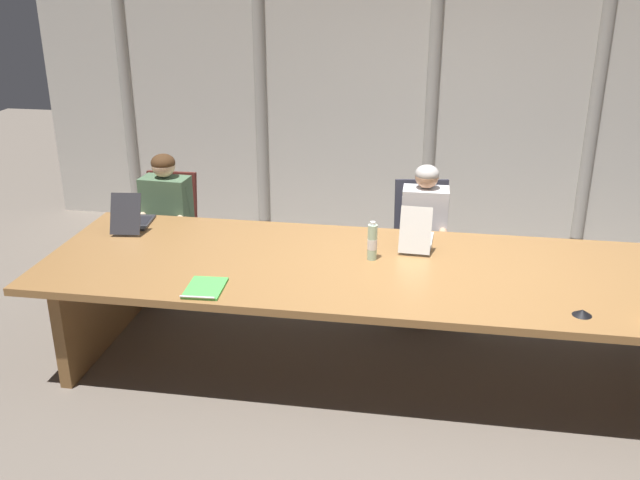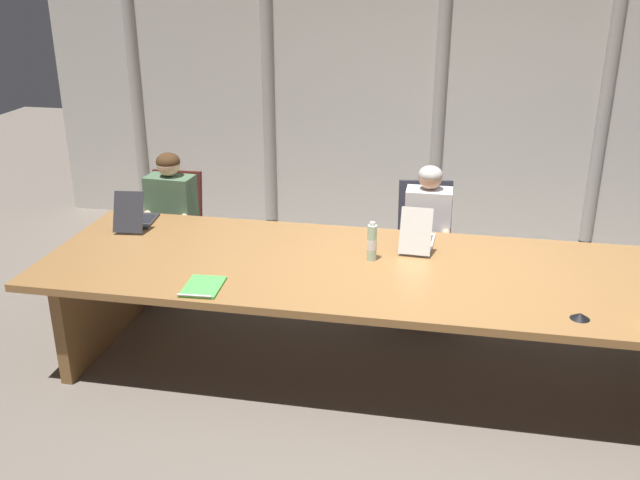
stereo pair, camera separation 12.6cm
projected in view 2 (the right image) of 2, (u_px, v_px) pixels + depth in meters
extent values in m
plane|color=#6B6056|center=(412.00, 371.00, 4.80)|extent=(16.01, 16.01, 0.00)
cube|color=olive|center=(418.00, 273.00, 4.53)|extent=(4.97, 1.42, 0.05)
cube|color=black|center=(417.00, 283.00, 4.55)|extent=(4.22, 0.10, 0.06)
cube|color=brown|center=(104.00, 297.00, 5.06)|extent=(0.08, 1.20, 0.71)
cube|color=beige|center=(440.00, 90.00, 6.78)|extent=(8.01, 0.10, 2.90)
cylinder|color=#A39E96|center=(135.00, 81.00, 7.29)|extent=(0.12, 0.12, 2.84)
cylinder|color=#A39E96|center=(268.00, 85.00, 7.03)|extent=(0.12, 0.12, 2.84)
cylinder|color=#A39E96|center=(440.00, 91.00, 6.73)|extent=(0.12, 0.12, 2.84)
cylinder|color=#A39E96|center=(606.00, 96.00, 6.46)|extent=(0.12, 0.12, 2.84)
cube|color=#2D2D33|center=(140.00, 221.00, 5.35)|extent=(0.25, 0.34, 0.02)
cube|color=black|center=(141.00, 218.00, 5.37)|extent=(0.20, 0.20, 0.00)
cube|color=#2D2D33|center=(128.00, 212.00, 5.09)|extent=(0.23, 0.16, 0.28)
cube|color=black|center=(129.00, 211.00, 5.09)|extent=(0.21, 0.13, 0.25)
cube|color=beige|center=(418.00, 241.00, 4.95)|extent=(0.23, 0.35, 0.02)
cube|color=black|center=(419.00, 239.00, 4.97)|extent=(0.19, 0.19, 0.00)
cube|color=beige|center=(416.00, 231.00, 4.69)|extent=(0.22, 0.13, 0.30)
cube|color=black|center=(416.00, 231.00, 4.70)|extent=(0.20, 0.11, 0.27)
cube|color=#511E19|center=(171.00, 236.00, 6.02)|extent=(0.49, 0.49, 0.08)
cube|color=#511E19|center=(178.00, 197.00, 6.12)|extent=(0.43, 0.12, 0.47)
cylinder|color=#262628|center=(173.00, 258.00, 6.10)|extent=(0.05, 0.05, 0.33)
cylinder|color=black|center=(174.00, 277.00, 6.17)|extent=(0.60, 0.60, 0.04)
cube|color=#2D2D38|center=(426.00, 254.00, 5.63)|extent=(0.55, 0.55, 0.08)
cube|color=#2D2D38|center=(425.00, 211.00, 5.73)|extent=(0.45, 0.18, 0.51)
cylinder|color=#262628|center=(424.00, 278.00, 5.71)|extent=(0.05, 0.05, 0.33)
cylinder|color=black|center=(423.00, 298.00, 5.78)|extent=(0.60, 0.60, 0.04)
cube|color=#4C6B4C|center=(172.00, 205.00, 5.89)|extent=(0.40, 0.24, 0.50)
sphere|color=beige|center=(168.00, 164.00, 5.76)|extent=(0.19, 0.19, 0.19)
ellipsoid|color=#472D19|center=(168.00, 162.00, 5.75)|extent=(0.20, 0.20, 0.15)
cylinder|color=#4C6B4C|center=(189.00, 200.00, 5.83)|extent=(0.08, 0.14, 0.27)
cylinder|color=beige|center=(179.00, 221.00, 5.68)|extent=(0.08, 0.30, 0.06)
cylinder|color=#4C6B4C|center=(153.00, 197.00, 5.91)|extent=(0.08, 0.14, 0.27)
cylinder|color=beige|center=(142.00, 218.00, 5.76)|extent=(0.08, 0.30, 0.06)
cylinder|color=#262833|center=(175.00, 245.00, 5.79)|extent=(0.15, 0.41, 0.13)
cylinder|color=#262833|center=(167.00, 277.00, 5.70)|extent=(0.11, 0.11, 0.43)
cylinder|color=#262833|center=(153.00, 243.00, 5.84)|extent=(0.15, 0.41, 0.13)
cylinder|color=#262833|center=(145.00, 274.00, 5.75)|extent=(0.11, 0.11, 0.43)
cube|color=silver|center=(428.00, 221.00, 5.51)|extent=(0.35, 0.22, 0.51)
sphere|color=tan|center=(430.00, 177.00, 5.38)|extent=(0.18, 0.18, 0.18)
ellipsoid|color=#B2ADA8|center=(431.00, 175.00, 5.37)|extent=(0.19, 0.19, 0.14)
cylinder|color=silver|center=(447.00, 214.00, 5.46)|extent=(0.07, 0.14, 0.27)
cylinder|color=tan|center=(446.00, 237.00, 5.31)|extent=(0.06, 0.30, 0.06)
cylinder|color=silver|center=(409.00, 211.00, 5.51)|extent=(0.07, 0.14, 0.27)
cylinder|color=tan|center=(407.00, 235.00, 5.36)|extent=(0.06, 0.30, 0.06)
cylinder|color=#262833|center=(437.00, 265.00, 5.41)|extent=(0.13, 0.40, 0.13)
cylinder|color=#262833|center=(435.00, 299.00, 5.32)|extent=(0.11, 0.11, 0.43)
cylinder|color=#262833|center=(411.00, 263.00, 5.45)|extent=(0.13, 0.40, 0.13)
cylinder|color=#262833|center=(408.00, 297.00, 5.36)|extent=(0.11, 0.11, 0.43)
cylinder|color=#ADD1B2|center=(372.00, 243.00, 4.63)|extent=(0.06, 0.06, 0.24)
cylinder|color=white|center=(372.00, 244.00, 4.63)|extent=(0.07, 0.07, 0.07)
cylinder|color=white|center=(373.00, 224.00, 4.58)|extent=(0.04, 0.04, 0.02)
cone|color=black|center=(580.00, 316.00, 3.89)|extent=(0.11, 0.11, 0.03)
cube|color=#4CB74C|center=(203.00, 287.00, 4.27)|extent=(0.24, 0.31, 0.02)
cylinder|color=silver|center=(194.00, 296.00, 4.13)|extent=(0.21, 0.02, 0.01)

